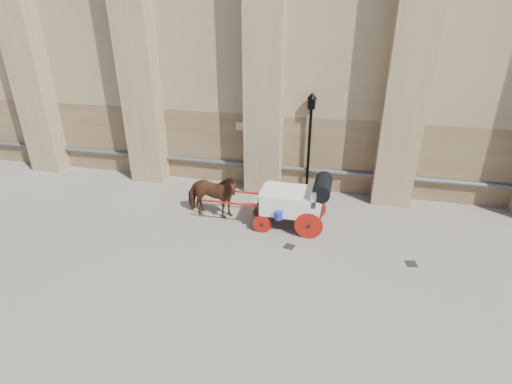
# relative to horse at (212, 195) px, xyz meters

# --- Properties ---
(ground) EXTENTS (90.00, 90.00, 0.00)m
(ground) POSITION_rel_horse_xyz_m (2.29, -0.92, -0.85)
(ground) COLOR #6F665B
(ground) RESTS_ON ground
(horse) EXTENTS (2.04, 0.98, 1.69)m
(horse) POSITION_rel_horse_xyz_m (0.00, 0.00, 0.00)
(horse) COLOR brown
(horse) RESTS_ON ground
(carriage) EXTENTS (4.32, 1.53, 1.89)m
(carriage) POSITION_rel_horse_xyz_m (2.98, -0.04, 0.17)
(carriage) COLOR black
(carriage) RESTS_ON ground
(street_lamp) EXTENTS (0.38, 0.38, 4.01)m
(street_lamp) POSITION_rel_horse_xyz_m (3.05, 2.86, 1.30)
(street_lamp) COLOR black
(street_lamp) RESTS_ON ground
(drain_grate_near) EXTENTS (0.39, 0.39, 0.01)m
(drain_grate_near) POSITION_rel_horse_xyz_m (2.98, -1.33, -0.84)
(drain_grate_near) COLOR black
(drain_grate_near) RESTS_ON ground
(drain_grate_far) EXTENTS (0.38, 0.38, 0.01)m
(drain_grate_far) POSITION_rel_horse_xyz_m (6.65, -1.42, -0.84)
(drain_grate_far) COLOR black
(drain_grate_far) RESTS_ON ground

